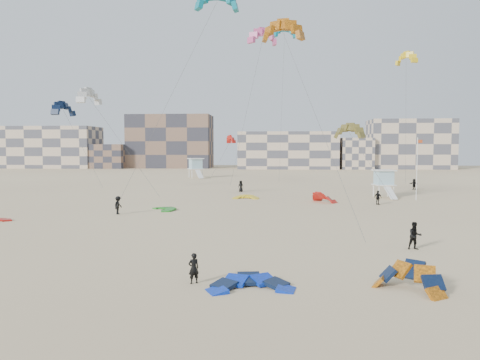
# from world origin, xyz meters

# --- Properties ---
(ground) EXTENTS (320.00, 320.00, 0.00)m
(ground) POSITION_xyz_m (0.00, 0.00, 0.00)
(ground) COLOR beige
(ground) RESTS_ON ground
(kite_ground_blue) EXTENTS (4.43, 4.61, 1.74)m
(kite_ground_blue) POSITION_xyz_m (4.35, -2.86, 0.00)
(kite_ground_blue) COLOR #052BF8
(kite_ground_blue) RESTS_ON ground
(kite_ground_orange) EXTENTS (4.73, 4.74, 3.41)m
(kite_ground_orange) POSITION_xyz_m (12.02, -2.64, 0.00)
(kite_ground_orange) COLOR orange
(kite_ground_orange) RESTS_ON ground
(kite_ground_green) EXTENTS (4.54, 4.47, 0.66)m
(kite_ground_green) POSITION_xyz_m (-6.64, 25.39, 0.00)
(kite_ground_green) COLOR green
(kite_ground_green) RESTS_ON ground
(kite_ground_red_far) EXTENTS (5.29, 5.27, 3.82)m
(kite_ground_red_far) POSITION_xyz_m (11.89, 34.30, 0.00)
(kite_ground_red_far) COLOR red
(kite_ground_red_far) RESTS_ON ground
(kite_ground_yellow) EXTENTS (3.57, 3.77, 1.62)m
(kite_ground_yellow) POSITION_xyz_m (1.69, 37.64, 0.00)
(kite_ground_yellow) COLOR yellow
(kite_ground_yellow) RESTS_ON ground
(kitesurfer_main) EXTENTS (0.69, 0.62, 1.58)m
(kitesurfer_main) POSITION_xyz_m (1.40, -2.21, 0.79)
(kitesurfer_main) COLOR black
(kitesurfer_main) RESTS_ON ground
(kitesurfer_b) EXTENTS (0.96, 0.77, 1.89)m
(kitesurfer_b) POSITION_xyz_m (15.06, 6.75, 0.94)
(kitesurfer_b) COLOR black
(kitesurfer_b) RESTS_ON ground
(kitesurfer_c) EXTENTS (0.91, 1.33, 1.89)m
(kitesurfer_c) POSITION_xyz_m (-10.68, 21.84, 0.95)
(kitesurfer_c) COLOR black
(kitesurfer_c) RESTS_ON ground
(kitesurfer_d) EXTENTS (1.01, 1.03, 1.73)m
(kitesurfer_d) POSITION_xyz_m (18.14, 32.11, 0.87)
(kitesurfer_d) COLOR black
(kitesurfer_d) RESTS_ON ground
(kitesurfer_e) EXTENTS (0.99, 0.79, 1.77)m
(kitesurfer_e) POSITION_xyz_m (0.34, 47.32, 0.89)
(kitesurfer_e) COLOR black
(kitesurfer_e) RESTS_ON ground
(kitesurfer_f) EXTENTS (1.27, 1.74, 1.82)m
(kitesurfer_f) POSITION_xyz_m (28.51, 52.96, 0.91)
(kitesurfer_f) COLOR black
(kitesurfer_f) RESTS_ON ground
(kite_fly_teal_a) EXTENTS (12.34, 6.06, 22.48)m
(kite_fly_teal_a) POSITION_xyz_m (-0.45, 23.49, 21.90)
(kite_fly_teal_a) COLOR #0677AA
(kite_fly_teal_a) RESTS_ON ground
(kite_fly_orange) EXTENTS (7.28, 21.32, 19.06)m
(kite_fly_orange) POSITION_xyz_m (6.31, 22.84, 18.56)
(kite_fly_orange) COLOR orange
(kite_fly_orange) RESTS_ON ground
(kite_fly_grey) EXTENTS (10.29, 4.35, 12.93)m
(kite_fly_grey) POSITION_xyz_m (-16.18, 28.47, 12.77)
(kite_fly_grey) COLOR white
(kite_fly_grey) RESTS_ON ground
(kite_fly_pink) EXTENTS (7.87, 5.56, 23.19)m
(kite_fly_pink) POSITION_xyz_m (3.80, 44.19, 22.93)
(kite_fly_pink) COLOR #E35190
(kite_fly_pink) RESTS_ON ground
(kite_fly_olive) EXTENTS (6.62, 9.30, 9.50)m
(kite_fly_olive) POSITION_xyz_m (15.01, 35.03, 8.85)
(kite_fly_olive) COLOR brown
(kite_fly_olive) RESTS_ON ground
(kite_fly_yellow) EXTENTS (4.93, 5.41, 20.87)m
(kite_fly_yellow) POSITION_xyz_m (26.06, 50.42, 20.71)
(kite_fly_yellow) COLOR yellow
(kite_fly_yellow) RESTS_ON ground
(kite_fly_navy) EXTENTS (8.73, 5.13, 13.06)m
(kite_fly_navy) POSITION_xyz_m (-25.88, 42.64, 12.52)
(kite_fly_navy) COLOR #0C1A38
(kite_fly_navy) RESTS_ON ground
(kite_fly_teal_b) EXTENTS (4.95, 6.03, 27.80)m
(kite_fly_teal_b) POSITION_xyz_m (7.30, 60.33, 27.48)
(kite_fly_teal_b) COLOR #0677AA
(kite_fly_teal_b) RESTS_ON ground
(kite_fly_red) EXTENTS (5.61, 4.56, 8.40)m
(kite_fly_red) POSITION_xyz_m (-2.63, 62.72, 8.35)
(kite_fly_red) COLOR red
(kite_fly_red) RESTS_ON ground
(lifeguard_tower_near) EXTENTS (3.10, 5.47, 3.85)m
(lifeguard_tower_near) POSITION_xyz_m (20.78, 40.75, 1.91)
(lifeguard_tower_near) COLOR white
(lifeguard_tower_near) RESTS_ON ground
(lifeguard_tower_far) EXTENTS (4.25, 6.73, 4.50)m
(lifeguard_tower_far) POSITION_xyz_m (-12.39, 80.57, 2.23)
(lifeguard_tower_far) COLOR white
(lifeguard_tower_far) RESTS_ON ground
(flagpole) EXTENTS (0.67, 0.10, 8.26)m
(flagpole) POSITION_xyz_m (24.22, 37.26, 4.33)
(flagpole) COLOR white
(flagpole) RESTS_ON ground
(condo_west_a) EXTENTS (30.00, 15.00, 14.00)m
(condo_west_a) POSITION_xyz_m (-70.00, 130.00, 7.00)
(condo_west_a) COLOR beige
(condo_west_a) RESTS_ON ground
(condo_west_b) EXTENTS (28.00, 14.00, 18.00)m
(condo_west_b) POSITION_xyz_m (-30.00, 134.00, 9.00)
(condo_west_b) COLOR brown
(condo_west_b) RESTS_ON ground
(condo_mid) EXTENTS (32.00, 16.00, 12.00)m
(condo_mid) POSITION_xyz_m (10.00, 130.00, 6.00)
(condo_mid) COLOR beige
(condo_mid) RESTS_ON ground
(condo_east) EXTENTS (26.00, 14.00, 16.00)m
(condo_east) POSITION_xyz_m (50.00, 132.00, 8.00)
(condo_east) COLOR beige
(condo_east) RESTS_ON ground
(condo_fill_left) EXTENTS (12.00, 10.00, 8.00)m
(condo_fill_left) POSITION_xyz_m (-50.00, 128.00, 4.00)
(condo_fill_left) COLOR brown
(condo_fill_left) RESTS_ON ground
(condo_fill_right) EXTENTS (10.00, 10.00, 10.00)m
(condo_fill_right) POSITION_xyz_m (32.00, 128.00, 5.00)
(condo_fill_right) COLOR beige
(condo_fill_right) RESTS_ON ground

